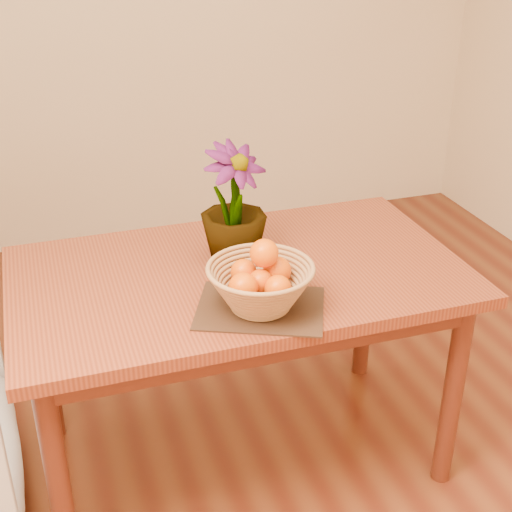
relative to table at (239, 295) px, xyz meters
name	(u,v)px	position (x,y,z in m)	size (l,w,h in m)	color
table	(239,295)	(0.00, 0.00, 0.00)	(1.40, 0.80, 0.75)	brown
placemat	(260,308)	(-0.01, -0.24, 0.09)	(0.35, 0.27, 0.01)	#331F12
wicker_basket	(260,288)	(-0.01, -0.24, 0.15)	(0.30, 0.30, 0.12)	#A37344
orange_pile	(261,274)	(-0.01, -0.23, 0.20)	(0.20, 0.19, 0.15)	#F85404
potted_plant	(233,204)	(0.01, 0.09, 0.27)	(0.21, 0.21, 0.37)	#1F4814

